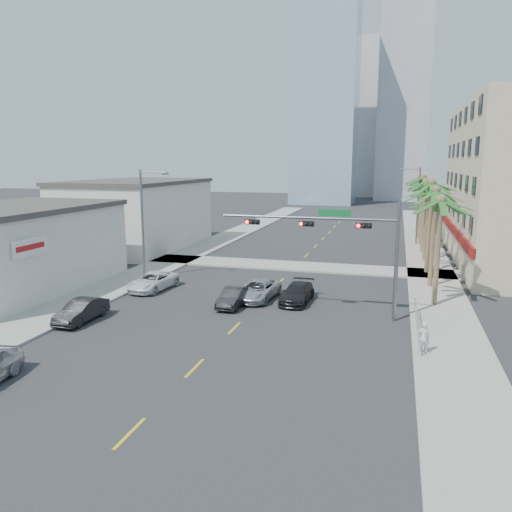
{
  "coord_description": "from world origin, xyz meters",
  "views": [
    {
      "loc": [
        8.87,
        -22.6,
        9.65
      ],
      "look_at": [
        0.04,
        8.54,
        3.5
      ],
      "focal_mm": 35.0,
      "sensor_mm": 36.0,
      "label": 1
    }
  ],
  "objects_px": {
    "traffic_signal_mast": "(343,237)",
    "car_lane_right": "(297,293)",
    "car_lane_left": "(233,297)",
    "pedestrian": "(424,337)",
    "car_parked_mid": "(81,311)",
    "car_lane_center": "(258,290)",
    "car_parked_far": "(153,281)"
  },
  "relations": [
    {
      "from": "traffic_signal_mast",
      "to": "car_lane_right",
      "type": "relative_size",
      "value": 2.48
    },
    {
      "from": "car_lane_left",
      "to": "pedestrian",
      "type": "bearing_deg",
      "value": -25.18
    },
    {
      "from": "traffic_signal_mast",
      "to": "car_parked_mid",
      "type": "distance_m",
      "value": 16.66
    },
    {
      "from": "car_lane_center",
      "to": "traffic_signal_mast",
      "type": "bearing_deg",
      "value": -17.12
    },
    {
      "from": "traffic_signal_mast",
      "to": "car_parked_mid",
      "type": "xyz_separation_m",
      "value": [
        -15.18,
        -5.28,
        -4.39
      ]
    },
    {
      "from": "car_lane_center",
      "to": "car_lane_right",
      "type": "distance_m",
      "value": 2.83
    },
    {
      "from": "car_parked_mid",
      "to": "car_lane_left",
      "type": "bearing_deg",
      "value": 35.82
    },
    {
      "from": "car_lane_left",
      "to": "car_lane_right",
      "type": "relative_size",
      "value": 0.84
    },
    {
      "from": "car_lane_center",
      "to": "pedestrian",
      "type": "distance_m",
      "value": 13.35
    },
    {
      "from": "car_parked_mid",
      "to": "car_lane_right",
      "type": "xyz_separation_m",
      "value": [
        11.87,
        7.79,
        -0.02
      ]
    },
    {
      "from": "car_lane_right",
      "to": "pedestrian",
      "type": "xyz_separation_m",
      "value": [
        8.01,
        -7.81,
        0.3
      ]
    },
    {
      "from": "car_parked_mid",
      "to": "pedestrian",
      "type": "height_order",
      "value": "pedestrian"
    },
    {
      "from": "traffic_signal_mast",
      "to": "car_parked_far",
      "type": "distance_m",
      "value": 15.47
    },
    {
      "from": "traffic_signal_mast",
      "to": "pedestrian",
      "type": "height_order",
      "value": "traffic_signal_mast"
    },
    {
      "from": "car_lane_left",
      "to": "car_lane_center",
      "type": "bearing_deg",
      "value": 61.94
    },
    {
      "from": "car_parked_far",
      "to": "car_lane_center",
      "type": "xyz_separation_m",
      "value": [
        8.42,
        -0.35,
        0.01
      ]
    },
    {
      "from": "pedestrian",
      "to": "car_parked_mid",
      "type": "bearing_deg",
      "value": -8.05
    },
    {
      "from": "traffic_signal_mast",
      "to": "car_lane_center",
      "type": "bearing_deg",
      "value": 157.96
    },
    {
      "from": "car_lane_left",
      "to": "pedestrian",
      "type": "relative_size",
      "value": 2.37
    },
    {
      "from": "car_lane_right",
      "to": "car_lane_center",
      "type": "bearing_deg",
      "value": -177.55
    },
    {
      "from": "traffic_signal_mast",
      "to": "car_parked_far",
      "type": "relative_size",
      "value": 2.32
    },
    {
      "from": "car_lane_left",
      "to": "car_parked_mid",
      "type": "bearing_deg",
      "value": -144.57
    },
    {
      "from": "car_lane_right",
      "to": "car_lane_left",
      "type": "bearing_deg",
      "value": -149.37
    },
    {
      "from": "car_lane_center",
      "to": "car_parked_far",
      "type": "bearing_deg",
      "value": -177.44
    },
    {
      "from": "car_parked_far",
      "to": "car_parked_mid",
      "type": "bearing_deg",
      "value": -88.77
    },
    {
      "from": "car_parked_mid",
      "to": "car_lane_center",
      "type": "height_order",
      "value": "car_lane_center"
    },
    {
      "from": "pedestrian",
      "to": "car_lane_center",
      "type": "bearing_deg",
      "value": -43.68
    },
    {
      "from": "car_parked_mid",
      "to": "car_parked_far",
      "type": "distance_m",
      "value": 8.14
    },
    {
      "from": "car_parked_far",
      "to": "car_lane_center",
      "type": "height_order",
      "value": "car_lane_center"
    },
    {
      "from": "car_lane_left",
      "to": "pedestrian",
      "type": "height_order",
      "value": "pedestrian"
    },
    {
      "from": "pedestrian",
      "to": "car_lane_right",
      "type": "bearing_deg",
      "value": -52.25
    },
    {
      "from": "car_lane_center",
      "to": "pedestrian",
      "type": "height_order",
      "value": "pedestrian"
    }
  ]
}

